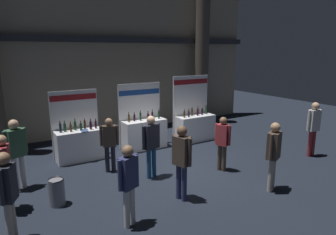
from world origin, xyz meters
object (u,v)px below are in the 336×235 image
at_px(visitor_5, 182,156).
at_px(visitor_8, 223,140).
at_px(exhibitor_booth_0, 79,142).
at_px(visitor_6, 16,147).
at_px(trash_bin, 57,192).
at_px(exhibitor_booth_1, 144,132).
at_px(visitor_1, 7,190).
at_px(visitor_2, 314,124).
at_px(visitor_7, 4,167).
at_px(visitor_4, 151,141).
at_px(visitor_3, 128,179).
at_px(visitor_9, 274,150).
at_px(exhibitor_booth_2, 194,125).
at_px(visitor_0, 109,141).

xyz_separation_m(visitor_5, visitor_8, (1.98, 0.84, -0.15)).
height_order(exhibitor_booth_0, visitor_6, exhibitor_booth_0).
xyz_separation_m(trash_bin, visitor_5, (2.55, -1.26, 0.77)).
relative_size(exhibitor_booth_1, visitor_1, 1.32).
bearing_deg(visitor_2, visitor_7, -179.72).
bearing_deg(visitor_4, visitor_8, 149.56).
relative_size(trash_bin, visitor_3, 0.37).
bearing_deg(visitor_2, visitor_3, -166.34).
xyz_separation_m(exhibitor_booth_0, visitor_9, (3.48, -4.67, 0.48)).
bearing_deg(visitor_4, visitor_1, 6.60).
bearing_deg(visitor_6, visitor_9, -54.47).
height_order(exhibitor_booth_2, visitor_8, exhibitor_booth_2).
bearing_deg(exhibitor_booth_2, visitor_9, -101.49).
bearing_deg(trash_bin, visitor_8, -5.23).
bearing_deg(exhibitor_booth_2, visitor_7, -161.81).
bearing_deg(exhibitor_booth_2, visitor_0, -162.25).
height_order(visitor_8, visitor_9, visitor_9).
height_order(visitor_3, visitor_4, visitor_4).
xyz_separation_m(visitor_2, visitor_4, (-5.31, 1.24, -0.04)).
distance_m(exhibitor_booth_2, visitor_8, 3.07).
relative_size(visitor_5, visitor_8, 1.12).
relative_size(visitor_0, visitor_3, 0.94).
bearing_deg(visitor_1, visitor_9, 104.06).
xyz_separation_m(exhibitor_booth_2, visitor_1, (-6.61, -3.46, 0.43)).
bearing_deg(visitor_6, exhibitor_booth_2, -12.28).
distance_m(exhibitor_booth_0, visitor_4, 2.79).
height_order(visitor_0, visitor_6, visitor_6).
bearing_deg(visitor_3, visitor_0, 53.82).
relative_size(visitor_5, visitor_6, 0.99).
bearing_deg(visitor_0, trash_bin, -125.95).
xyz_separation_m(visitor_6, visitor_7, (-0.33, -1.06, -0.07)).
relative_size(exhibitor_booth_2, visitor_8, 1.55).
xyz_separation_m(trash_bin, visitor_3, (1.06, -1.62, 0.68)).
distance_m(visitor_4, visitor_7, 3.50).
height_order(visitor_1, visitor_8, visitor_1).
xyz_separation_m(visitor_1, visitor_3, (2.05, -0.60, -0.05)).
xyz_separation_m(visitor_2, visitor_6, (-8.48, 2.36, 0.02)).
relative_size(exhibitor_booth_0, exhibitor_booth_1, 0.96).
relative_size(visitor_1, visitor_8, 1.09).
height_order(visitor_0, visitor_7, visitor_7).
bearing_deg(visitor_0, visitor_6, -164.07).
distance_m(visitor_2, visitor_3, 6.82).
xyz_separation_m(visitor_3, visitor_9, (3.66, -0.41, 0.06)).
bearing_deg(trash_bin, visitor_2, -7.42).
height_order(exhibitor_booth_1, visitor_4, exhibitor_booth_1).
bearing_deg(exhibitor_booth_1, visitor_9, -75.65).
bearing_deg(visitor_5, trash_bin, -130.42).
xyz_separation_m(visitor_1, visitor_4, (3.53, 1.24, 0.00)).
distance_m(trash_bin, visitor_3, 2.05).
bearing_deg(visitor_5, visitor_8, 98.99).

